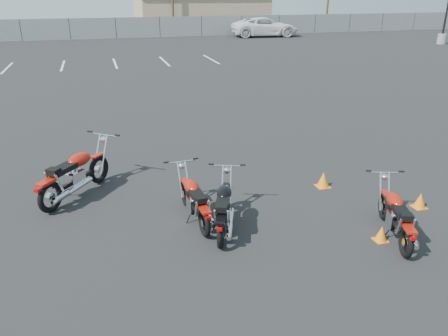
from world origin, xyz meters
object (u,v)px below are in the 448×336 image
object	(u,v)px
motorcycle_third_red	(195,200)
motorcycle_front_red	(75,174)
motorcycle_rear_red	(396,216)
white_van	(265,21)
motorcycle_second_black	(224,208)

from	to	relation	value
motorcycle_third_red	motorcycle_front_red	bearing A→B (deg)	141.86
motorcycle_front_red	motorcycle_rear_red	distance (m)	6.42
motorcycle_rear_red	white_van	xyz separation A→B (m)	(10.93, 34.57, 0.96)
motorcycle_third_red	white_van	bearing A→B (deg)	66.66
motorcycle_rear_red	white_van	world-z (taller)	white_van
motorcycle_front_red	white_van	world-z (taller)	white_van
motorcycle_rear_red	white_van	bearing A→B (deg)	72.46
motorcycle_front_red	motorcycle_second_black	size ratio (longest dim) A/B	1.09
motorcycle_third_red	motorcycle_rear_red	bearing A→B (deg)	-26.02
motorcycle_front_red	motorcycle_rear_red	size ratio (longest dim) A/B	1.10
motorcycle_front_red	motorcycle_second_black	bearing A→B (deg)	-39.70
motorcycle_second_black	white_van	distance (m)	36.18
motorcycle_front_red	motorcycle_second_black	distance (m)	3.44
motorcycle_second_black	motorcycle_rear_red	distance (m)	3.07
motorcycle_second_black	white_van	world-z (taller)	white_van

